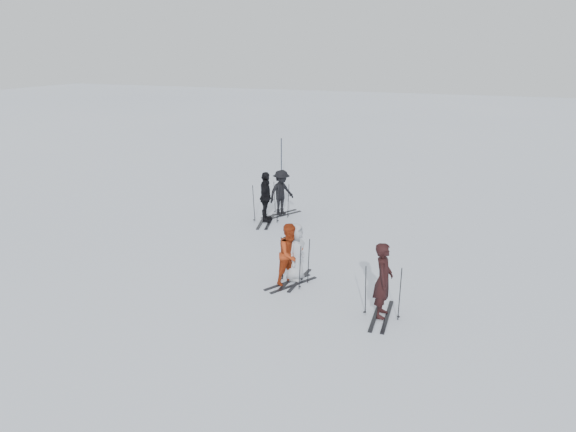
% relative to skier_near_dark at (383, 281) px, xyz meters
% --- Properties ---
extents(ground, '(120.00, 120.00, 0.00)m').
position_rel_skier_near_dark_xyz_m(ground, '(-3.60, 2.41, -0.86)').
color(ground, silver).
rests_on(ground, ground).
extents(skier_near_dark, '(0.46, 0.66, 1.72)m').
position_rel_skier_near_dark_xyz_m(skier_near_dark, '(0.00, 0.00, 0.00)').
color(skier_near_dark, black).
rests_on(skier_near_dark, ground).
extents(skier_red, '(0.89, 0.96, 1.59)m').
position_rel_skier_near_dark_xyz_m(skier_red, '(-2.55, 0.92, -0.07)').
color(skier_red, '#952F10').
rests_on(skier_red, ground).
extents(skier_grey, '(0.49, 0.74, 1.52)m').
position_rel_skier_near_dark_xyz_m(skier_grey, '(-2.53, 1.21, -0.10)').
color(skier_grey, '#ADB1B7').
rests_on(skier_grey, ground).
extents(skier_uphill_left, '(0.66, 1.09, 1.73)m').
position_rel_skier_near_dark_xyz_m(skier_uphill_left, '(-5.26, 5.55, 0.00)').
color(skier_uphill_left, black).
rests_on(skier_uphill_left, ground).
extents(skier_uphill_far, '(1.01, 1.20, 1.62)m').
position_rel_skier_near_dark_xyz_m(skier_uphill_far, '(-5.07, 6.52, -0.05)').
color(skier_uphill_far, black).
rests_on(skier_uphill_far, ground).
extents(skis_near_dark, '(1.76, 1.03, 1.24)m').
position_rel_skier_near_dark_xyz_m(skis_near_dark, '(0.00, 0.00, -0.24)').
color(skis_near_dark, black).
rests_on(skis_near_dark, ground).
extents(skis_red, '(1.78, 1.48, 1.15)m').
position_rel_skier_near_dark_xyz_m(skis_red, '(-2.55, 0.92, -0.28)').
color(skis_red, black).
rests_on(skis_red, ground).
extents(skis_grey, '(1.65, 0.88, 1.20)m').
position_rel_skier_near_dark_xyz_m(skis_grey, '(-2.53, 1.21, -0.26)').
color(skis_grey, black).
rests_on(skis_grey, ground).
extents(skis_uphill_left, '(2.04, 1.41, 1.35)m').
position_rel_skier_near_dark_xyz_m(skis_uphill_left, '(-5.26, 5.55, -0.18)').
color(skis_uphill_left, black).
rests_on(skis_uphill_left, ground).
extents(skis_uphill_far, '(1.90, 1.56, 1.23)m').
position_rel_skier_near_dark_xyz_m(skis_uphill_far, '(-5.07, 6.52, -0.25)').
color(skis_uphill_far, black).
rests_on(skis_uphill_far, ground).
extents(piste_marker, '(0.04, 0.04, 1.89)m').
position_rel_skier_near_dark_xyz_m(piste_marker, '(-7.15, 11.67, 0.09)').
color(piste_marker, black).
rests_on(piste_marker, ground).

